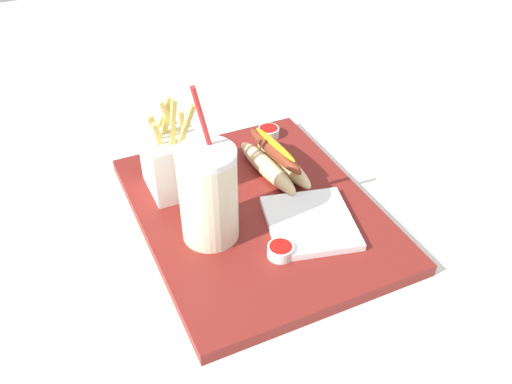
{
  "coord_description": "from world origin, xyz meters",
  "views": [
    {
      "loc": [
        -0.59,
        0.28,
        0.57
      ],
      "look_at": [
        0.0,
        0.0,
        0.05
      ],
      "focal_mm": 38.51,
      "sensor_mm": 36.0,
      "label": 1
    }
  ],
  "objects": [
    {
      "name": "soda_cup",
      "position": [
        -0.03,
        0.09,
        0.09
      ],
      "size": [
        0.08,
        0.08,
        0.24
      ],
      "color": "beige",
      "rests_on": "food_tray"
    },
    {
      "name": "hot_dog_1",
      "position": [
        0.07,
        -0.07,
        0.04
      ],
      "size": [
        0.17,
        0.08,
        0.06
      ],
      "color": "#E5C689",
      "rests_on": "food_tray"
    },
    {
      "name": "food_tray",
      "position": [
        0.0,
        0.0,
        0.01
      ],
      "size": [
        0.44,
        0.35,
        0.02
      ],
      "primitive_type": "cube",
      "color": "maroon",
      "rests_on": "ground_plane"
    },
    {
      "name": "ketchup_cup_2",
      "position": [
        -0.11,
        0.01,
        0.03
      ],
      "size": [
        0.04,
        0.04,
        0.02
      ],
      "color": "white",
      "rests_on": "food_tray"
    },
    {
      "name": "ground_plane",
      "position": [
        0.0,
        0.0,
        -0.01
      ],
      "size": [
        2.4,
        2.4,
        0.02
      ],
      "primitive_type": "cube",
      "color": "silver"
    },
    {
      "name": "napkin_stack",
      "position": [
        -0.07,
        -0.06,
        0.03
      ],
      "size": [
        0.16,
        0.15,
        0.01
      ],
      "primitive_type": "cube",
      "rotation": [
        0.0,
        0.0,
        -0.24
      ],
      "color": "white",
      "rests_on": "food_tray"
    },
    {
      "name": "fries_basket",
      "position": [
        0.1,
        0.1,
        0.07
      ],
      "size": [
        0.09,
        0.08,
        0.17
      ],
      "color": "white",
      "rests_on": "food_tray"
    },
    {
      "name": "ketchup_cup_1",
      "position": [
        0.18,
        -0.11,
        0.03
      ],
      "size": [
        0.04,
        0.04,
        0.02
      ],
      "color": "white",
      "rests_on": "food_tray"
    }
  ]
}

